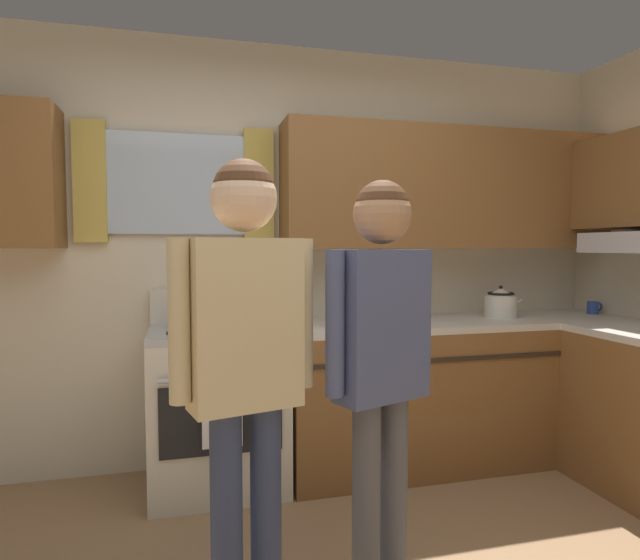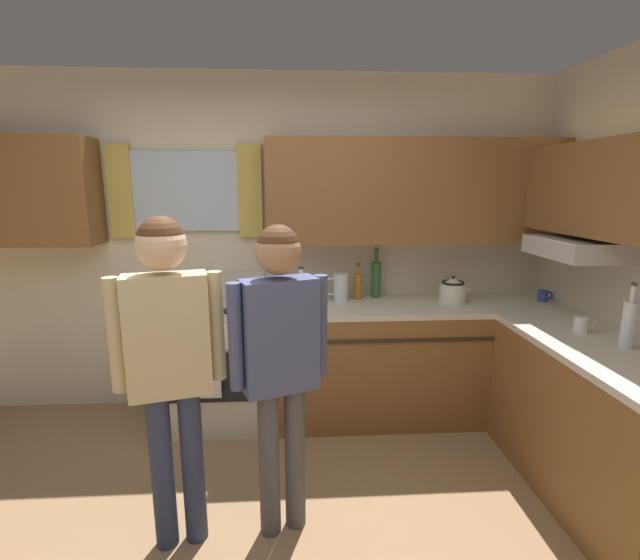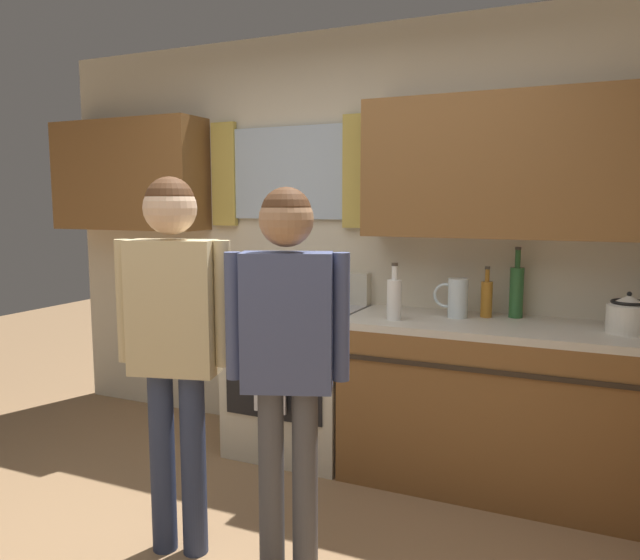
# 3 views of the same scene
# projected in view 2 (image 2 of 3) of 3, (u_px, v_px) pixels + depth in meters

# --- Properties ---
(back_wall_unit) EXTENTS (4.60, 0.42, 2.60)m
(back_wall_unit) POSITION_uv_depth(u_px,v_px,m) (266.00, 224.00, 3.46)
(back_wall_unit) COLOR beige
(back_wall_unit) RESTS_ON ground
(kitchen_counter_run) EXTENTS (2.23, 2.05, 0.90)m
(kitchen_counter_run) POSITION_uv_depth(u_px,v_px,m) (471.00, 380.00, 3.10)
(kitchen_counter_run) COLOR brown
(kitchen_counter_run) RESTS_ON ground
(stove_oven) EXTENTS (0.74, 0.67, 1.10)m
(stove_oven) POSITION_uv_depth(u_px,v_px,m) (215.00, 362.00, 3.38)
(stove_oven) COLOR beige
(stove_oven) RESTS_ON ground
(bottle_tall_clear) EXTENTS (0.07, 0.07, 0.37)m
(bottle_tall_clear) POSITION_uv_depth(u_px,v_px,m) (629.00, 323.00, 2.42)
(bottle_tall_clear) COLOR silver
(bottle_tall_clear) RESTS_ON kitchen_counter_run
(bottle_oil_amber) EXTENTS (0.06, 0.06, 0.29)m
(bottle_oil_amber) POSITION_uv_depth(u_px,v_px,m) (358.00, 285.00, 3.49)
(bottle_oil_amber) COLOR #B27223
(bottle_oil_amber) RESTS_ON kitchen_counter_run
(bottle_milk_white) EXTENTS (0.08, 0.08, 0.31)m
(bottle_milk_white) POSITION_uv_depth(u_px,v_px,m) (301.00, 294.00, 3.18)
(bottle_milk_white) COLOR white
(bottle_milk_white) RESTS_ON kitchen_counter_run
(bottle_wine_green) EXTENTS (0.08, 0.08, 0.39)m
(bottle_wine_green) POSITION_uv_depth(u_px,v_px,m) (376.00, 278.00, 3.54)
(bottle_wine_green) COLOR #2D6633
(bottle_wine_green) RESTS_ON kitchen_counter_run
(mug_ceramic_white) EXTENTS (0.13, 0.08, 0.09)m
(mug_ceramic_white) POSITION_uv_depth(u_px,v_px,m) (582.00, 325.00, 2.70)
(mug_ceramic_white) COLOR white
(mug_ceramic_white) RESTS_ON kitchen_counter_run
(mug_cobalt_blue) EXTENTS (0.11, 0.07, 0.08)m
(mug_cobalt_blue) POSITION_uv_depth(u_px,v_px,m) (543.00, 296.00, 3.44)
(mug_cobalt_blue) COLOR #2D479E
(mug_cobalt_blue) RESTS_ON kitchen_counter_run
(stovetop_kettle) EXTENTS (0.27, 0.20, 0.21)m
(stovetop_kettle) POSITION_uv_depth(u_px,v_px,m) (453.00, 290.00, 3.38)
(stovetop_kettle) COLOR silver
(stovetop_kettle) RESTS_ON kitchen_counter_run
(water_pitcher) EXTENTS (0.19, 0.11, 0.22)m
(water_pitcher) POSITION_uv_depth(u_px,v_px,m) (340.00, 288.00, 3.40)
(water_pitcher) COLOR silver
(water_pitcher) RESTS_ON kitchen_counter_run
(adult_left) EXTENTS (0.50, 0.24, 1.64)m
(adult_left) POSITION_uv_depth(u_px,v_px,m) (169.00, 348.00, 2.07)
(adult_left) COLOR #2D3856
(adult_left) RESTS_ON ground
(adult_in_plaid) EXTENTS (0.47, 0.27, 1.60)m
(adult_in_plaid) POSITION_uv_depth(u_px,v_px,m) (280.00, 347.00, 2.16)
(adult_in_plaid) COLOR #4C4C51
(adult_in_plaid) RESTS_ON ground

